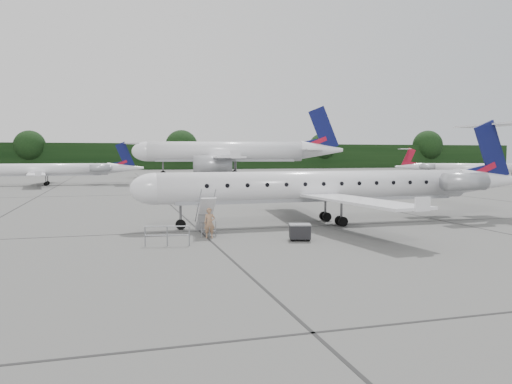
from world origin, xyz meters
name	(u,v)px	position (x,y,z in m)	size (l,w,h in m)	color
ground	(322,234)	(0.00, 0.00, 0.00)	(320.00, 320.00, 0.00)	#62625F
treeline	(153,156)	(0.00, 130.00, 4.00)	(260.00, 4.00, 8.00)	black
main_regional_jet	(320,171)	(1.52, 4.01, 3.50)	(27.31, 19.66, 7.00)	white
airstair	(205,215)	(-6.52, 1.80, 1.10)	(0.85, 2.34, 2.19)	white
passenger	(210,223)	(-6.52, 0.48, 0.84)	(0.61, 0.40, 1.67)	#9C7355
safety_railing	(167,236)	(-9.02, -1.38, 0.50)	(2.20, 0.08, 1.00)	gray
baggage_cart	(300,232)	(-2.02, -1.64, 0.47)	(1.10, 0.89, 0.95)	black
bg_narrowbody	(225,142)	(10.34, 73.52, 7.19)	(40.07, 28.85, 14.39)	white
bg_regional_left	(40,164)	(-22.18, 53.47, 3.24)	(24.70, 17.78, 6.48)	white
bg_regional_right	(469,163)	(52.98, 53.19, 2.91)	(22.21, 15.99, 5.83)	white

